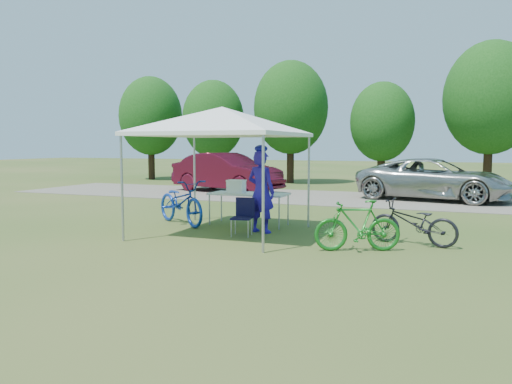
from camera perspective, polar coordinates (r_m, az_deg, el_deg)
ground at (r=10.90m, az=-3.79°, el=-4.75°), size 100.00×100.00×0.00m
gravel_strip at (r=18.39m, az=6.92°, el=-0.59°), size 24.00×5.00×0.02m
canopy at (r=10.76m, az=-3.88°, el=9.29°), size 4.53×4.53×3.00m
treeline at (r=24.30m, az=9.98°, el=9.14°), size 24.89×4.28×6.30m
folding_table at (r=11.94m, az=-0.84°, el=-0.33°), size 1.87×0.78×0.77m
folding_chair at (r=10.61m, az=-1.47°, el=-2.47°), size 0.47×0.49×0.80m
cooler at (r=12.05m, az=-2.28°, el=0.67°), size 0.43×0.29×0.31m
ice_cream_cup at (r=11.74m, az=0.80°, el=-0.07°), size 0.08×0.08×0.06m
cyclist at (r=10.89m, az=0.58°, el=0.04°), size 0.74×0.57×1.81m
bike_blue at (r=12.19m, az=-8.58°, el=-1.13°), size 2.14×1.73×1.09m
bike_green at (r=9.21m, az=11.51°, el=-3.77°), size 1.61×0.99×0.94m
bike_dark at (r=10.04m, az=17.54°, el=-3.35°), size 1.75×0.90×0.87m
minivan at (r=18.33m, az=19.74°, el=1.40°), size 5.55×3.36×1.44m
sedan at (r=20.28m, az=-3.40°, el=2.26°), size 5.06×2.97×1.58m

